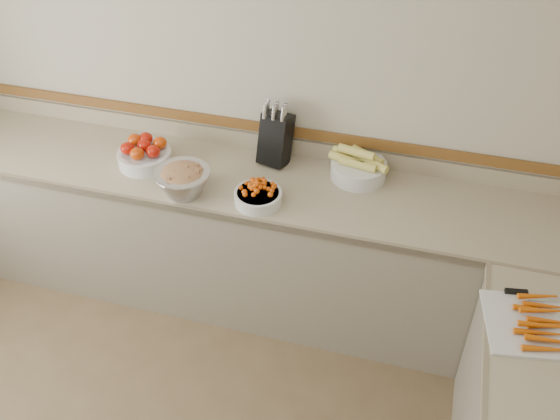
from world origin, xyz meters
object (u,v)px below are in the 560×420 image
(cherry_tomato_bowl, at_px, (258,195))
(rhubarb_bowl, at_px, (183,180))
(cutting_board, at_px, (541,324))
(tomato_bowl, at_px, (144,154))
(corn_bowl, at_px, (358,167))
(knife_block, at_px, (276,138))

(cherry_tomato_bowl, distance_m, rhubarb_bowl, 0.41)
(cutting_board, bearing_deg, rhubarb_bowl, 165.68)
(cherry_tomato_bowl, relative_size, cutting_board, 0.50)
(tomato_bowl, relative_size, corn_bowl, 0.90)
(tomato_bowl, xyz_separation_m, rhubarb_bowl, (0.32, -0.20, 0.02))
(cherry_tomato_bowl, height_order, cutting_board, cherry_tomato_bowl)
(knife_block, height_order, corn_bowl, knife_block)
(tomato_bowl, bearing_deg, corn_bowl, 9.48)
(knife_block, relative_size, rhubarb_bowl, 1.28)
(knife_block, bearing_deg, tomato_bowl, -162.31)
(cherry_tomato_bowl, distance_m, corn_bowl, 0.59)
(cherry_tomato_bowl, bearing_deg, tomato_bowl, 166.89)
(tomato_bowl, relative_size, cherry_tomato_bowl, 1.20)
(cutting_board, bearing_deg, cherry_tomato_bowl, 160.58)
(knife_block, relative_size, cutting_board, 0.76)
(knife_block, distance_m, rhubarb_bowl, 0.58)
(knife_block, height_order, cherry_tomato_bowl, knife_block)
(corn_bowl, distance_m, rhubarb_bowl, 0.95)
(tomato_bowl, bearing_deg, knife_block, 17.69)
(rhubarb_bowl, bearing_deg, cherry_tomato_bowl, 4.58)
(cherry_tomato_bowl, relative_size, rhubarb_bowl, 0.85)
(tomato_bowl, distance_m, cherry_tomato_bowl, 0.74)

